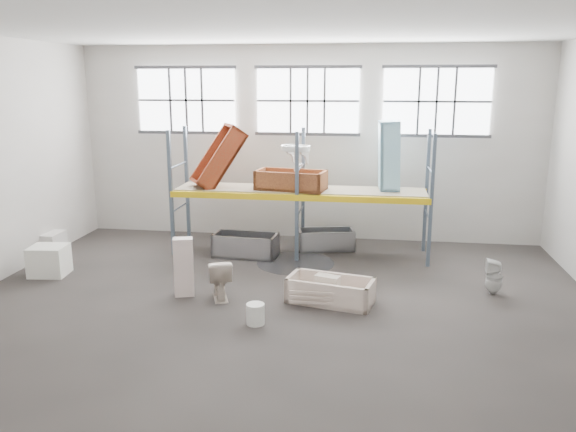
% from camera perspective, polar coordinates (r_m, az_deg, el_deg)
% --- Properties ---
extents(floor, '(12.00, 10.00, 0.10)m').
position_cam_1_polar(floor, '(10.67, -1.19, -9.48)').
color(floor, '#453E3B').
rests_on(floor, ground).
extents(ceiling, '(12.00, 10.00, 0.10)m').
position_cam_1_polar(ceiling, '(9.87, -1.34, 18.95)').
color(ceiling, silver).
rests_on(ceiling, ground).
extents(wall_back, '(12.00, 0.10, 5.00)m').
position_cam_1_polar(wall_back, '(14.91, 2.00, 7.28)').
color(wall_back, '#BBB6AE').
rests_on(wall_back, ground).
extents(wall_front, '(12.00, 0.10, 5.00)m').
position_cam_1_polar(wall_front, '(5.17, -10.63, -4.91)').
color(wall_front, '#AAA59D').
rests_on(wall_front, ground).
extents(window_left, '(2.60, 0.04, 1.60)m').
position_cam_1_polar(window_left, '(15.41, -10.17, 11.38)').
color(window_left, white).
rests_on(window_left, wall_back).
extents(window_mid, '(2.60, 0.04, 1.60)m').
position_cam_1_polar(window_mid, '(14.72, 1.98, 11.49)').
color(window_mid, white).
rests_on(window_mid, wall_back).
extents(window_right, '(2.60, 0.04, 1.60)m').
position_cam_1_polar(window_right, '(14.71, 14.70, 11.07)').
color(window_right, white).
rests_on(window_right, wall_back).
extents(rack_upright_la, '(0.08, 0.08, 3.00)m').
position_cam_1_polar(rack_upright_la, '(13.66, -11.68, 2.19)').
color(rack_upright_la, slate).
rests_on(rack_upright_la, floor).
extents(rack_upright_lb, '(0.08, 0.08, 3.00)m').
position_cam_1_polar(rack_upright_lb, '(14.78, -10.11, 3.10)').
color(rack_upright_lb, slate).
rests_on(rack_upright_lb, floor).
extents(rack_upright_ma, '(0.08, 0.08, 3.00)m').
position_cam_1_polar(rack_upright_ma, '(12.96, 0.90, 1.86)').
color(rack_upright_ma, slate).
rests_on(rack_upright_ma, floor).
extents(rack_upright_mb, '(0.08, 0.08, 3.00)m').
position_cam_1_polar(rack_upright_mb, '(14.12, 1.53, 2.83)').
color(rack_upright_mb, slate).
rests_on(rack_upright_mb, floor).
extents(rack_upright_ra, '(0.08, 0.08, 3.00)m').
position_cam_1_polar(rack_upright_ra, '(12.92, 14.21, 1.41)').
color(rack_upright_ra, slate).
rests_on(rack_upright_ra, floor).
extents(rack_upright_rb, '(0.08, 0.08, 3.00)m').
position_cam_1_polar(rack_upright_rb, '(14.09, 13.74, 2.42)').
color(rack_upright_rb, slate).
rests_on(rack_upright_rb, floor).
extents(rack_beam_front, '(6.00, 0.10, 0.14)m').
position_cam_1_polar(rack_beam_front, '(12.96, 0.90, 1.86)').
color(rack_beam_front, yellow).
rests_on(rack_beam_front, floor).
extents(rack_beam_back, '(6.00, 0.10, 0.14)m').
position_cam_1_polar(rack_beam_back, '(14.12, 1.53, 2.83)').
color(rack_beam_back, yellow).
rests_on(rack_beam_back, floor).
extents(shelf_deck, '(5.90, 1.10, 0.03)m').
position_cam_1_polar(shelf_deck, '(13.52, 1.23, 2.70)').
color(shelf_deck, gray).
rests_on(shelf_deck, floor).
extents(wet_patch, '(1.80, 1.80, 0.00)m').
position_cam_1_polar(wet_patch, '(13.15, 0.76, -4.72)').
color(wet_patch, black).
rests_on(wet_patch, floor).
extents(bathtub_beige, '(1.73, 1.08, 0.47)m').
position_cam_1_polar(bathtub_beige, '(10.87, 4.28, -7.44)').
color(bathtub_beige, beige).
rests_on(bathtub_beige, floor).
extents(cistern_spare, '(0.51, 0.37, 0.44)m').
position_cam_1_polar(cistern_spare, '(10.91, 3.99, -7.10)').
color(cistern_spare, beige).
rests_on(cistern_spare, bathtub_beige).
extents(sink_in_tub, '(0.49, 0.49, 0.14)m').
position_cam_1_polar(sink_in_tub, '(11.23, 1.34, -7.12)').
color(sink_in_tub, beige).
rests_on(sink_in_tub, bathtub_beige).
extents(toilet_beige, '(0.69, 0.89, 0.80)m').
position_cam_1_polar(toilet_beige, '(11.06, -6.91, -6.23)').
color(toilet_beige, silver).
rests_on(toilet_beige, floor).
extents(cistern_tall, '(0.43, 0.34, 1.16)m').
position_cam_1_polar(cistern_tall, '(11.24, -10.44, -5.07)').
color(cistern_tall, beige).
rests_on(cistern_tall, floor).
extents(toilet_white, '(0.35, 0.34, 0.71)m').
position_cam_1_polar(toilet_white, '(11.90, 20.00, -5.77)').
color(toilet_white, white).
rests_on(toilet_white, floor).
extents(steel_tub_left, '(1.55, 0.81, 0.55)m').
position_cam_1_polar(steel_tub_left, '(13.60, -4.29, -2.93)').
color(steel_tub_left, '#A6A7AD').
rests_on(steel_tub_left, floor).
extents(steel_tub_right, '(1.48, 0.92, 0.50)m').
position_cam_1_polar(steel_tub_right, '(14.16, 3.85, -2.36)').
color(steel_tub_right, '#A9ACB1').
rests_on(steel_tub_right, floor).
extents(rust_tub_flat, '(1.72, 1.02, 0.46)m').
position_cam_1_polar(rust_tub_flat, '(13.38, 0.30, 3.63)').
color(rust_tub_flat, '#9B582A').
rests_on(rust_tub_flat, shelf_deck).
extents(rust_tub_tilted, '(1.53, 1.33, 1.61)m').
position_cam_1_polar(rust_tub_tilted, '(13.84, -6.99, 5.85)').
color(rust_tub_tilted, maroon).
rests_on(rust_tub_tilted, shelf_deck).
extents(sink_on_shelf, '(0.85, 0.77, 0.62)m').
position_cam_1_polar(sink_on_shelf, '(13.12, 0.75, 4.65)').
color(sink_on_shelf, silver).
rests_on(sink_on_shelf, rust_tub_flat).
extents(blue_tub_upright, '(0.55, 0.78, 1.62)m').
position_cam_1_polar(blue_tub_upright, '(13.54, 10.12, 6.00)').
color(blue_tub_upright, '#91CAE3').
rests_on(blue_tub_upright, shelf_deck).
extents(bucket, '(0.33, 0.33, 0.37)m').
position_cam_1_polar(bucket, '(9.94, -3.29, -9.81)').
color(bucket, silver).
rests_on(bucket, floor).
extents(carton_near, '(0.82, 0.72, 0.64)m').
position_cam_1_polar(carton_near, '(13.32, -22.89, -4.14)').
color(carton_near, white).
rests_on(carton_near, floor).
extents(carton_far, '(0.66, 0.66, 0.55)m').
position_cam_1_polar(carton_far, '(14.86, -22.97, -2.57)').
color(carton_far, silver).
rests_on(carton_far, floor).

